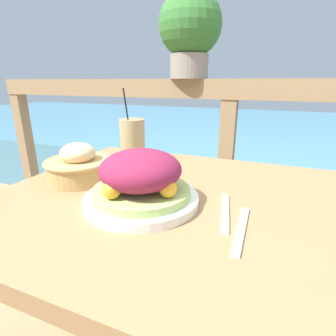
# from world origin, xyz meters

# --- Properties ---
(patio_table) EXTENTS (0.92, 0.75, 0.78)m
(patio_table) POSITION_xyz_m (0.00, 0.00, 0.65)
(patio_table) COLOR #997047
(patio_table) RESTS_ON ground_plane
(railing_fence) EXTENTS (2.80, 0.08, 1.06)m
(railing_fence) POSITION_xyz_m (0.00, 0.70, 0.80)
(railing_fence) COLOR #937551
(railing_fence) RESTS_ON ground_plane
(sea_backdrop) EXTENTS (12.00, 4.00, 0.49)m
(sea_backdrop) POSITION_xyz_m (0.00, 3.20, 0.25)
(sea_backdrop) COLOR teal
(sea_backdrop) RESTS_ON ground_plane
(salad_plate) EXTENTS (0.27, 0.27, 0.13)m
(salad_plate) POSITION_xyz_m (-0.07, -0.07, 0.83)
(salad_plate) COLOR white
(salad_plate) RESTS_ON patio_table
(drink_glass) EXTENTS (0.08, 0.08, 0.26)m
(drink_glass) POSITION_xyz_m (-0.23, 0.18, 0.86)
(drink_glass) COLOR tan
(drink_glass) RESTS_ON patio_table
(bread_basket) EXTENTS (0.19, 0.19, 0.11)m
(bread_basket) POSITION_xyz_m (-0.30, -0.00, 0.82)
(bread_basket) COLOR tan
(bread_basket) RESTS_ON patio_table
(potted_plant) EXTENTS (0.29, 0.29, 0.38)m
(potted_plant) POSITION_xyz_m (-0.20, 0.70, 1.27)
(potted_plant) COLOR gray
(potted_plant) RESTS_ON railing_fence
(fork) EXTENTS (0.05, 0.18, 0.00)m
(fork) POSITION_xyz_m (0.13, -0.04, 0.78)
(fork) COLOR silver
(fork) RESTS_ON patio_table
(knife) EXTENTS (0.02, 0.18, 0.00)m
(knife) POSITION_xyz_m (0.17, -0.10, 0.78)
(knife) COLOR silver
(knife) RESTS_ON patio_table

